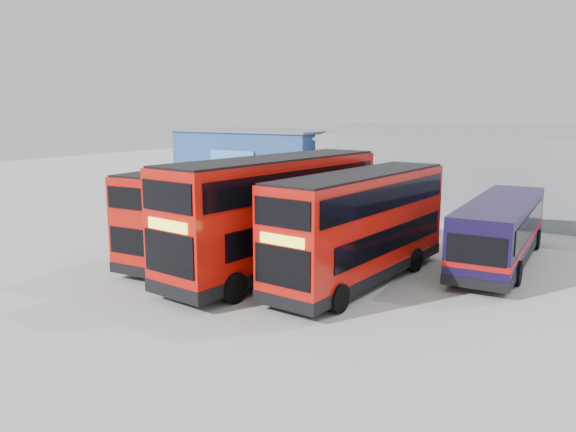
{
  "coord_description": "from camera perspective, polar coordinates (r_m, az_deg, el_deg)",
  "views": [
    {
      "loc": [
        11.71,
        -18.85,
        6.55
      ],
      "look_at": [
        -1.03,
        1.2,
        2.1
      ],
      "focal_mm": 35.0,
      "sensor_mm": 36.0,
      "label": 1
    }
  ],
  "objects": [
    {
      "name": "double_decker_right",
      "position": [
        21.74,
        7.42,
        -1.21
      ],
      "size": [
        3.15,
        10.26,
        4.28
      ],
      "rotation": [
        0.0,
        0.0,
        -0.07
      ],
      "color": "red",
      "rests_on": "ground"
    },
    {
      "name": "ground_plane",
      "position": [
        23.14,
        0.56,
        -5.83
      ],
      "size": [
        120.0,
        120.0,
        0.0
      ],
      "primitive_type": "plane",
      "color": "#A3A39E",
      "rests_on": "ground"
    },
    {
      "name": "office_block",
      "position": [
        45.1,
        -2.47,
        5.55
      ],
      "size": [
        12.3,
        8.32,
        5.12
      ],
      "color": "navy",
      "rests_on": "ground"
    },
    {
      "name": "panel_van",
      "position": [
        43.69,
        -8.56,
        3.44
      ],
      "size": [
        2.75,
        5.11,
        2.12
      ],
      "rotation": [
        0.0,
        0.0,
        -0.18
      ],
      "color": "white",
      "rests_on": "ground"
    },
    {
      "name": "double_decker_centre",
      "position": [
        22.79,
        -1.3,
        0.01
      ],
      "size": [
        3.75,
        11.41,
        4.74
      ],
      "rotation": [
        0.0,
        0.0,
        -0.1
      ],
      "color": "red",
      "rests_on": "ground"
    },
    {
      "name": "single_decker_blue",
      "position": [
        25.89,
        20.75,
        -1.56
      ],
      "size": [
        2.95,
        10.51,
        2.82
      ],
      "rotation": [
        0.0,
        0.0,
        3.19
      ],
      "color": "black",
      "rests_on": "ground"
    },
    {
      "name": "double_decker_left",
      "position": [
        25.73,
        -8.17,
        0.45
      ],
      "size": [
        2.98,
        9.91,
        4.14
      ],
      "rotation": [
        0.0,
        0.0,
        3.2
      ],
      "color": "red",
      "rests_on": "ground"
    },
    {
      "name": "maintenance_shed",
      "position": [
        39.22,
        26.9,
        3.69
      ],
      "size": [
        30.5,
        12.0,
        5.89
      ],
      "color": "gray",
      "rests_on": "ground"
    }
  ]
}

